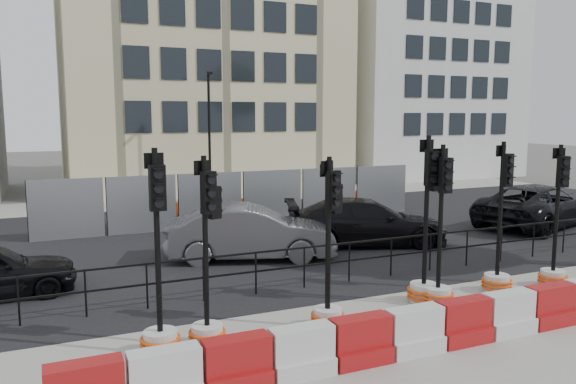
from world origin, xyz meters
name	(u,v)px	position (x,y,z in m)	size (l,w,h in m)	color
ground	(376,297)	(0.00, 0.00, 0.00)	(120.00, 120.00, 0.00)	#51514C
sidewalk_near	(470,347)	(0.00, -3.00, 0.01)	(40.00, 6.00, 0.02)	gray
road	(262,236)	(0.00, 7.00, 0.01)	(40.00, 14.00, 0.03)	black
sidewalk_far	(195,200)	(0.00, 16.00, 0.01)	(40.00, 4.00, 0.02)	gray
building_cream	(199,28)	(2.00, 21.99, 9.00)	(15.00, 10.06, 18.00)	beige
building_white	(415,57)	(17.00, 21.99, 8.00)	(12.00, 9.06, 16.00)	silver
kerb_railing	(349,255)	(0.00, 1.20, 0.69)	(18.00, 0.04, 1.00)	black
heras_fencing	(249,204)	(0.57, 9.86, 0.65)	(14.33, 1.72, 2.00)	gray
lamp_post_far	(209,133)	(0.50, 14.98, 3.22)	(0.12, 0.56, 6.00)	black
barrier_row	(463,323)	(0.00, -2.80, 0.37)	(13.60, 0.50, 0.80)	#B00E1F
traffic_signal_a	(160,314)	(-4.99, -1.15, 0.72)	(0.69, 0.69, 3.49)	white
traffic_signal_b	(208,303)	(-4.17, -1.15, 0.80)	(0.66, 0.66, 3.34)	white
traffic_signal_c	(328,294)	(-1.85, -1.20, 0.66)	(0.63, 0.63, 3.20)	white
traffic_signal_d	(329,289)	(-1.84, -1.22, 0.78)	(0.64, 0.64, 3.26)	white
traffic_signal_e	(439,274)	(0.86, -1.06, 0.71)	(0.67, 0.67, 3.42)	white
traffic_signal_f	(425,264)	(0.72, -0.77, 0.86)	(0.71, 0.71, 3.60)	white
traffic_signal_g	(498,262)	(2.70, -0.84, 0.71)	(0.68, 0.68, 3.44)	white
traffic_signal_h	(554,258)	(4.20, -1.06, 0.69)	(0.66, 0.66, 3.35)	white
car_b	(251,233)	(-1.42, 4.23, 0.77)	(4.94, 3.05, 1.54)	#4C4C51
car_c	(366,222)	(2.48, 4.49, 0.73)	(5.39, 3.58, 1.45)	black
car_d	(537,206)	(9.71, 4.48, 0.77)	(6.03, 4.09, 1.53)	black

